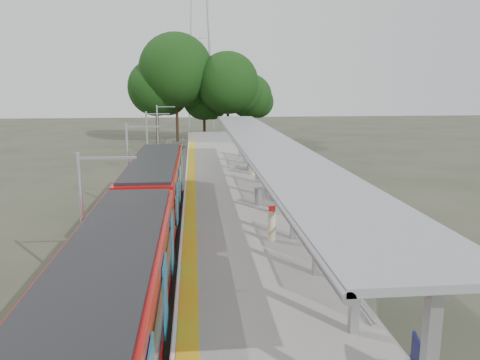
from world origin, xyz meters
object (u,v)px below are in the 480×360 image
object	(u,v)px
bench_mid	(278,193)
bench_far	(250,163)
train	(142,223)
litter_bin	(259,197)
info_pillar_near	(272,226)
info_pillar_far	(253,164)

from	to	relation	value
bench_mid	bench_far	distance (m)	10.33
train	litter_bin	world-z (taller)	train
info_pillar_near	litter_bin	xyz separation A→B (m)	(0.28, 6.08, -0.19)
info_pillar_near	info_pillar_far	bearing A→B (deg)	70.16
bench_mid	litter_bin	bearing A→B (deg)	-168.32
bench_far	info_pillar_far	xyz separation A→B (m)	(0.01, -2.22, 0.30)
train	bench_far	bearing A→B (deg)	69.39
bench_mid	info_pillar_far	distance (m)	8.12
train	bench_mid	bearing A→B (deg)	45.50
litter_bin	train	bearing A→B (deg)	-132.29
train	litter_bin	distance (m)	8.61
bench_far	litter_bin	world-z (taller)	bench_far
train	info_pillar_far	distance (m)	16.61
bench_mid	litter_bin	xyz separation A→B (m)	(-1.25, -0.80, 0.01)
bench_mid	bench_far	size ratio (longest dim) A/B	0.94
train	litter_bin	xyz separation A→B (m)	(5.78, 6.35, -0.56)
info_pillar_far	bench_mid	bearing A→B (deg)	-78.86
bench_mid	info_pillar_far	world-z (taller)	info_pillar_far
train	info_pillar_near	bearing A→B (deg)	2.82
train	bench_far	distance (m)	18.67
litter_bin	info_pillar_far	bearing A→B (deg)	84.88
litter_bin	bench_mid	bearing A→B (deg)	32.63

